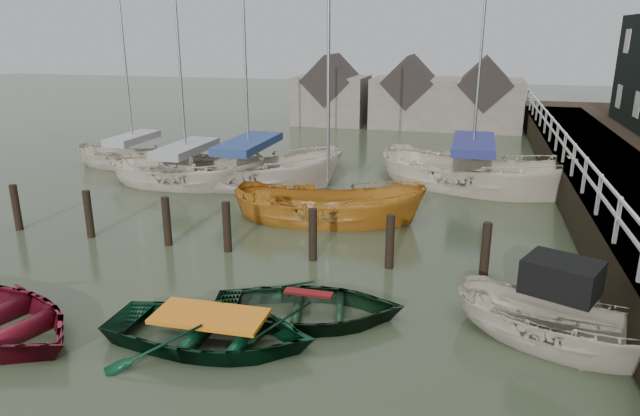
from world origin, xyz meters
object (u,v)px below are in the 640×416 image
(rowboat_dkgreen, at_px, (309,320))
(sailboat_c, at_px, (328,219))
(sailboat_e, at_px, (135,165))
(sailboat_b, at_px, (250,184))
(rowboat_green, at_px, (212,344))
(sailboat_d, at_px, (470,187))
(motorboat, at_px, (555,340))
(sailboat_a, at_px, (188,184))

(rowboat_dkgreen, xyz_separation_m, sailboat_c, (-1.24, 6.49, 0.02))
(sailboat_e, bearing_deg, sailboat_b, -108.24)
(rowboat_green, distance_m, rowboat_dkgreen, 2.08)
(sailboat_d, bearing_deg, sailboat_c, 159.62)
(sailboat_c, distance_m, sailboat_d, 6.67)
(rowboat_green, height_order, sailboat_e, sailboat_e)
(sailboat_b, height_order, sailboat_e, sailboat_b)
(rowboat_green, distance_m, sailboat_c, 7.89)
(sailboat_d, bearing_deg, rowboat_green, -179.69)
(motorboat, xyz_separation_m, sailboat_d, (-1.74, 11.31, -0.04))
(rowboat_dkgreen, relative_size, sailboat_e, 0.40)
(sailboat_a, bearing_deg, sailboat_e, 55.92)
(sailboat_d, distance_m, sailboat_e, 14.42)
(sailboat_b, bearing_deg, motorboat, -144.16)
(sailboat_d, bearing_deg, rowboat_dkgreen, -175.01)
(sailboat_b, height_order, sailboat_c, sailboat_c)
(rowboat_green, relative_size, sailboat_b, 0.37)
(motorboat, bearing_deg, sailboat_e, 79.23)
(sailboat_c, relative_size, sailboat_d, 0.87)
(sailboat_b, xyz_separation_m, sailboat_e, (-6.14, 1.74, 0.01))
(rowboat_green, distance_m, sailboat_b, 11.82)
(sailboat_d, relative_size, sailboat_e, 1.33)
(sailboat_b, bearing_deg, rowboat_green, -172.36)
(rowboat_dkgreen, relative_size, motorboat, 0.91)
(rowboat_dkgreen, height_order, sailboat_c, sailboat_c)
(rowboat_green, height_order, rowboat_dkgreen, rowboat_green)
(sailboat_c, relative_size, sailboat_e, 1.16)
(sailboat_e, bearing_deg, sailboat_a, -124.00)
(rowboat_green, height_order, sailboat_c, sailboat_c)
(rowboat_green, xyz_separation_m, sailboat_d, (4.59, 12.99, 0.06))
(rowboat_dkgreen, bearing_deg, sailboat_e, 32.12)
(sailboat_a, bearing_deg, motorboat, -128.41)
(motorboat, distance_m, sailboat_d, 11.44)
(motorboat, relative_size, sailboat_c, 0.38)
(rowboat_dkgreen, bearing_deg, sailboat_a, 26.95)
(motorboat, xyz_separation_m, sailboat_a, (-12.36, 8.95, -0.04))
(motorboat, bearing_deg, sailboat_a, 78.25)
(rowboat_green, height_order, sailboat_a, sailboat_a)
(rowboat_green, xyz_separation_m, sailboat_b, (-3.69, 11.23, 0.06))
(rowboat_dkgreen, bearing_deg, sailboat_c, -1.52)
(sailboat_b, bearing_deg, sailboat_a, 93.79)
(sailboat_c, height_order, sailboat_e, sailboat_c)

